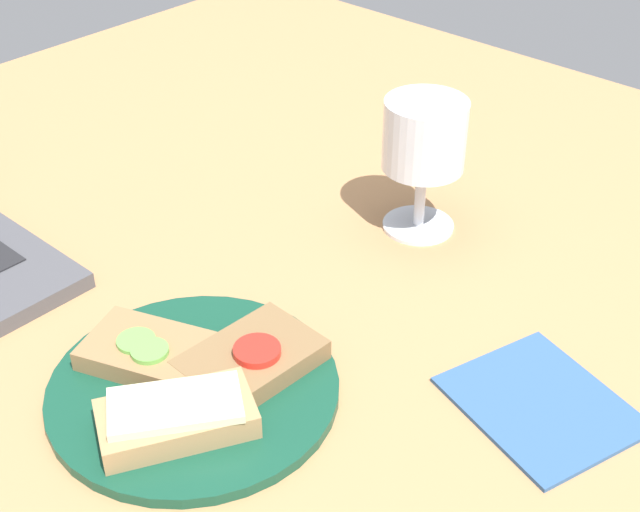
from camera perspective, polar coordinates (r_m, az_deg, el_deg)
wooden_table at (r=83.90cm, az=-3.79°, el=-4.24°), size 140.00×140.00×3.00cm
plate at (r=74.67cm, az=-8.08°, el=-8.41°), size 23.99×23.99×1.01cm
sandwich_with_cucumber at (r=76.57cm, az=-10.94°, el=-6.01°), size 10.32×12.41×2.24cm
sandwich_with_cheese at (r=69.93cm, az=-9.18°, el=-10.09°), size 13.34×11.10×2.84cm
sandwich_with_tomato at (r=74.62cm, az=-4.43°, el=-6.60°), size 11.70×8.23×2.48cm
wine_glass at (r=89.98cm, az=6.68°, el=7.23°), size 8.40×8.40×14.42cm
napkin at (r=75.24cm, az=13.96°, el=-9.19°), size 15.49×16.79×0.40cm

